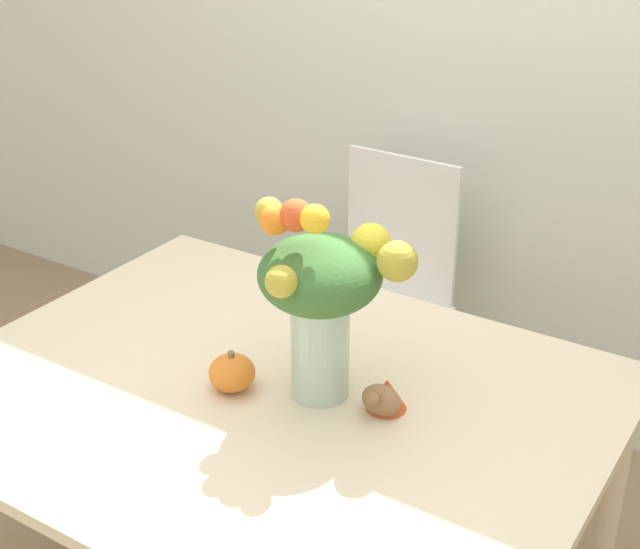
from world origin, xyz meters
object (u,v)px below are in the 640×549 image
Objects in this scene: turkey_figurine at (384,396)px; flower_vase at (322,293)px; pumpkin at (232,373)px; dining_chair_near_window at (380,299)px.

flower_vase is at bearing -174.26° from turkey_figurine.
turkey_figurine is (0.32, 0.10, -0.01)m from pumpkin.
pumpkin is at bearing -78.65° from dining_chair_near_window.
turkey_figurine is at bearing 5.74° from flower_vase.
flower_vase is at bearing 27.04° from pumpkin.
pumpkin is 1.04m from dining_chair_near_window.
dining_chair_near_window reaches higher than pumpkin.
dining_chair_near_window is at bearing 119.03° from turkey_figurine.
flower_vase reaches higher than pumpkin.
dining_chair_near_window is (-0.49, 0.88, -0.29)m from turkey_figurine.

